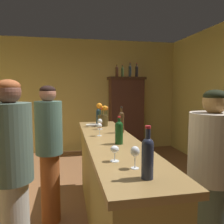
{
  "coord_description": "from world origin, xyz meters",
  "views": [
    {
      "loc": [
        -0.07,
        -2.46,
        1.57
      ],
      "look_at": [
        0.49,
        0.39,
        1.26
      ],
      "focal_mm": 36.55,
      "sensor_mm": 36.0,
      "label": 1
    }
  ],
  "objects_px": {
    "wine_glass_front": "(100,122)",
    "wine_glass_rear": "(135,152)",
    "display_bottle_midright": "(137,71)",
    "wine_bottle_malbec": "(119,131)",
    "wine_bottle_riesling": "(148,155)",
    "wine_bottle_syrah": "(99,116)",
    "display_bottle_left": "(117,71)",
    "patron_by_cabinet": "(49,148)",
    "flower_arrangement": "(103,117)",
    "bartender": "(212,174)",
    "bar_counter": "(112,185)",
    "display_cabinet": "(126,113)",
    "wine_glass_mid": "(115,150)",
    "cheese_plate": "(92,125)",
    "display_bottle_midleft": "(122,72)",
    "display_bottle_center": "(130,71)",
    "wine_bottle_merlot": "(121,121)",
    "wine_glass_spare": "(99,127)",
    "patron_in_grey": "(12,172)"
  },
  "relations": [
    {
      "from": "wine_glass_rear",
      "to": "patron_by_cabinet",
      "type": "relative_size",
      "value": 0.1
    },
    {
      "from": "bar_counter",
      "to": "display_bottle_center",
      "type": "xyz_separation_m",
      "value": [
        1.06,
        3.07,
        1.47
      ]
    },
    {
      "from": "bar_counter",
      "to": "wine_glass_spare",
      "type": "distance_m",
      "value": 0.66
    },
    {
      "from": "wine_bottle_syrah",
      "to": "display_bottle_left",
      "type": "relative_size",
      "value": 0.94
    },
    {
      "from": "wine_glass_mid",
      "to": "patron_in_grey",
      "type": "distance_m",
      "value": 0.84
    },
    {
      "from": "flower_arrangement",
      "to": "cheese_plate",
      "type": "distance_m",
      "value": 0.22
    },
    {
      "from": "wine_bottle_syrah",
      "to": "display_bottle_midleft",
      "type": "bearing_deg",
      "value": 66.86
    },
    {
      "from": "bartender",
      "to": "patron_by_cabinet",
      "type": "bearing_deg",
      "value": -47.82
    },
    {
      "from": "wine_bottle_malbec",
      "to": "display_bottle_left",
      "type": "distance_m",
      "value": 3.45
    },
    {
      "from": "wine_bottle_syrah",
      "to": "wine_glass_mid",
      "type": "xyz_separation_m",
      "value": [
        -0.12,
        -1.77,
        -0.04
      ]
    },
    {
      "from": "display_cabinet",
      "to": "wine_glass_mid",
      "type": "height_order",
      "value": "display_cabinet"
    },
    {
      "from": "wine_glass_rear",
      "to": "display_bottle_midleft",
      "type": "height_order",
      "value": "display_bottle_midleft"
    },
    {
      "from": "bar_counter",
      "to": "display_bottle_left",
      "type": "bearing_deg",
      "value": 76.63
    },
    {
      "from": "cheese_plate",
      "to": "wine_glass_rear",
      "type": "bearing_deg",
      "value": -87.44
    },
    {
      "from": "bar_counter",
      "to": "wine_bottle_merlot",
      "type": "height_order",
      "value": "wine_bottle_merlot"
    },
    {
      "from": "wine_glass_mid",
      "to": "wine_bottle_syrah",
      "type": "bearing_deg",
      "value": 86.04
    },
    {
      "from": "cheese_plate",
      "to": "wine_glass_spare",
      "type": "bearing_deg",
      "value": -90.34
    },
    {
      "from": "cheese_plate",
      "to": "display_bottle_midleft",
      "type": "height_order",
      "value": "display_bottle_midleft"
    },
    {
      "from": "display_bottle_midleft",
      "to": "cheese_plate",
      "type": "bearing_deg",
      "value": -114.72
    },
    {
      "from": "bar_counter",
      "to": "flower_arrangement",
      "type": "bearing_deg",
      "value": 87.4
    },
    {
      "from": "wine_glass_front",
      "to": "bartender",
      "type": "distance_m",
      "value": 1.53
    },
    {
      "from": "display_bottle_left",
      "to": "patron_by_cabinet",
      "type": "relative_size",
      "value": 0.19
    },
    {
      "from": "wine_glass_spare",
      "to": "flower_arrangement",
      "type": "xyz_separation_m",
      "value": [
        0.14,
        0.66,
        0.03
      ]
    },
    {
      "from": "wine_glass_front",
      "to": "bartender",
      "type": "relative_size",
      "value": 0.09
    },
    {
      "from": "bar_counter",
      "to": "wine_bottle_malbec",
      "type": "relative_size",
      "value": 9.55
    },
    {
      "from": "wine_bottle_malbec",
      "to": "wine_bottle_riesling",
      "type": "bearing_deg",
      "value": -91.63
    },
    {
      "from": "display_bottle_midleft",
      "to": "flower_arrangement",
      "type": "bearing_deg",
      "value": -110.6
    },
    {
      "from": "display_cabinet",
      "to": "wine_bottle_merlot",
      "type": "distance_m",
      "value": 2.84
    },
    {
      "from": "wine_bottle_malbec",
      "to": "display_bottle_left",
      "type": "height_order",
      "value": "display_bottle_left"
    },
    {
      "from": "wine_bottle_syrah",
      "to": "wine_bottle_malbec",
      "type": "bearing_deg",
      "value": -88.68
    },
    {
      "from": "wine_bottle_syrah",
      "to": "display_bottle_center",
      "type": "bearing_deg",
      "value": 62.45
    },
    {
      "from": "wine_bottle_syrah",
      "to": "flower_arrangement",
      "type": "distance_m",
      "value": 0.19
    },
    {
      "from": "display_bottle_midright",
      "to": "display_cabinet",
      "type": "bearing_deg",
      "value": 180.0
    },
    {
      "from": "display_bottle_left",
      "to": "patron_by_cabinet",
      "type": "xyz_separation_m",
      "value": [
        -1.4,
        -2.77,
        -1.08
      ]
    },
    {
      "from": "bar_counter",
      "to": "patron_by_cabinet",
      "type": "distance_m",
      "value": 0.82
    },
    {
      "from": "wine_glass_front",
      "to": "wine_glass_rear",
      "type": "height_order",
      "value": "wine_glass_rear"
    },
    {
      "from": "wine_glass_spare",
      "to": "wine_bottle_malbec",
      "type": "bearing_deg",
      "value": -71.73
    },
    {
      "from": "wine_glass_spare",
      "to": "display_bottle_midleft",
      "type": "bearing_deg",
      "value": 71.31
    },
    {
      "from": "display_bottle_left",
      "to": "display_bottle_center",
      "type": "distance_m",
      "value": 0.33
    },
    {
      "from": "wine_bottle_malbec",
      "to": "display_bottle_midright",
      "type": "xyz_separation_m",
      "value": [
        1.19,
        3.27,
        0.84
      ]
    },
    {
      "from": "wine_bottle_malbec",
      "to": "patron_by_cabinet",
      "type": "relative_size",
      "value": 0.17
    },
    {
      "from": "bar_counter",
      "to": "wine_bottle_riesling",
      "type": "height_order",
      "value": "wine_bottle_riesling"
    },
    {
      "from": "display_bottle_midleft",
      "to": "display_bottle_center",
      "type": "distance_m",
      "value": 0.19
    },
    {
      "from": "display_bottle_center",
      "to": "display_bottle_midright",
      "type": "bearing_deg",
      "value": 0.0
    },
    {
      "from": "patron_in_grey",
      "to": "bartender",
      "type": "bearing_deg",
      "value": -35.98
    },
    {
      "from": "cheese_plate",
      "to": "bartender",
      "type": "height_order",
      "value": "bartender"
    },
    {
      "from": "wine_glass_rear",
      "to": "display_bottle_midright",
      "type": "xyz_separation_m",
      "value": [
        1.24,
        3.96,
        0.85
      ]
    },
    {
      "from": "display_bottle_left",
      "to": "patron_by_cabinet",
      "type": "bearing_deg",
      "value": -116.81
    },
    {
      "from": "wine_glass_mid",
      "to": "wine_glass_front",
      "type": "bearing_deg",
      "value": 86.5
    },
    {
      "from": "wine_bottle_merlot",
      "to": "bartender",
      "type": "distance_m",
      "value": 1.19
    }
  ]
}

